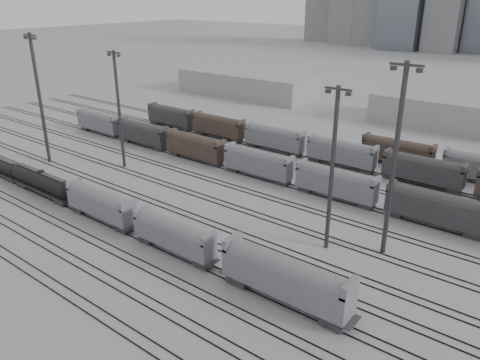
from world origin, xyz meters
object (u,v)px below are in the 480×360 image
Objects in this scene: hopper_car_b at (174,234)px; tank_car_b at (43,181)px; hopper_car_a at (101,203)px; light_mast_c at (332,167)px; hopper_car_c at (286,276)px; light_mast_a at (39,96)px.

tank_car_b is at bearing 180.00° from hopper_car_b.
tank_car_b is 17.10m from hopper_car_a.
hopper_car_b is (33.59, 0.00, 0.43)m from tank_car_b.
light_mast_c reaches higher than tank_car_b.
hopper_car_c is 0.71× the size of light_mast_c.
hopper_car_c is (18.43, 0.00, 0.63)m from hopper_car_b.
tank_car_b is 52.71m from light_mast_c.
tank_car_b is 1.33× the size of hopper_car_b.
hopper_car_b is at bearing -12.09° from light_mast_a.
light_mast_a is at bearing 167.91° from hopper_car_b.
light_mast_a reaches higher than tank_car_b.
light_mast_c is (49.69, 14.63, 9.79)m from tank_car_b.
light_mast_a is 65.56m from light_mast_c.
light_mast_c is at bearing 42.28° from hopper_car_b.
tank_car_b is 22.27m from light_mast_a.
hopper_car_b is at bearing 180.00° from hopper_car_c.
hopper_car_c is 69.38m from light_mast_a.
light_mast_c is at bearing 3.56° from light_mast_a.
hopper_car_c is at bearing 0.00° from hopper_car_b.
hopper_car_a is at bearing -155.82° from light_mast_c.
hopper_car_c is at bearing -8.86° from light_mast_a.
hopper_car_a is 36.23m from light_mast_a.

